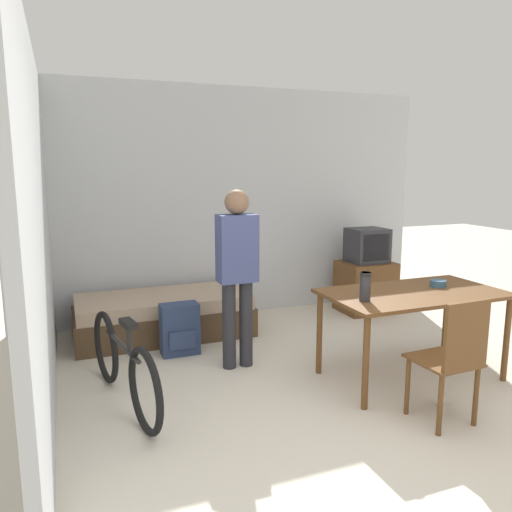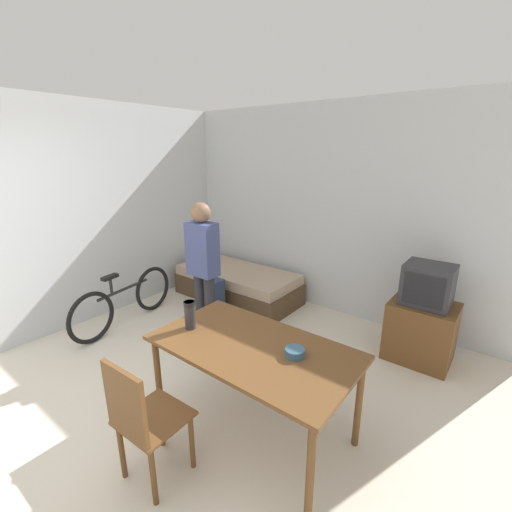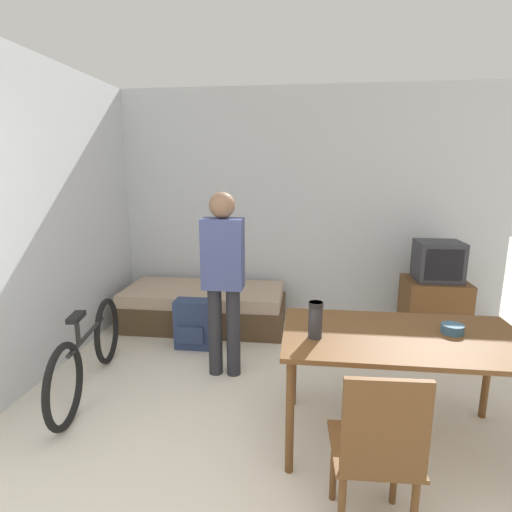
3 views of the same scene
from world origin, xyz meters
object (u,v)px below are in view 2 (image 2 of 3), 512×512
at_px(daybed, 237,284).
at_px(dining_table, 253,354).
at_px(person_standing, 203,263).
at_px(tv, 422,319).
at_px(backpack, 210,296).
at_px(wooden_chair, 142,418).
at_px(bicycle, 125,301).
at_px(mate_bowl, 295,352).
at_px(thermos_flask, 190,313).

xyz_separation_m(daybed, dining_table, (1.76, -1.84, 0.46)).
bearing_deg(daybed, person_standing, -67.29).
bearing_deg(tv, backpack, -166.50).
relative_size(wooden_chair, person_standing, 0.58).
relative_size(daybed, backpack, 3.68).
distance_m(tv, dining_table, 2.00).
bearing_deg(daybed, dining_table, -46.41).
height_order(wooden_chair, bicycle, wooden_chair).
bearing_deg(mate_bowl, tv, 75.59).
bearing_deg(dining_table, backpack, 144.09).
bearing_deg(person_standing, daybed, 112.71).
xyz_separation_m(tv, dining_table, (-0.77, -1.84, 0.23)).
bearing_deg(wooden_chair, tv, 68.31).
xyz_separation_m(tv, thermos_flask, (-1.32, -1.94, 0.43)).
bearing_deg(bicycle, daybed, 68.26).
bearing_deg(thermos_flask, person_standing, 130.99).
xyz_separation_m(bicycle, backpack, (0.63, 0.87, -0.07)).
bearing_deg(tv, person_standing, -152.30).
xyz_separation_m(mate_bowl, backpack, (-2.03, 1.17, -0.54)).
bearing_deg(thermos_flask, dining_table, 10.81).
distance_m(bicycle, mate_bowl, 2.71).
xyz_separation_m(person_standing, thermos_flask, (0.75, -0.86, -0.04)).
xyz_separation_m(tv, backpack, (-2.48, -0.60, -0.20)).
xyz_separation_m(daybed, tv, (2.52, -0.01, 0.23)).
relative_size(bicycle, mate_bowl, 11.40).
distance_m(bicycle, thermos_flask, 1.94).
xyz_separation_m(dining_table, person_standing, (-1.30, 0.75, 0.24)).
distance_m(tv, mate_bowl, 1.86).
distance_m(person_standing, thermos_flask, 1.14).
distance_m(tv, bicycle, 3.44).
bearing_deg(person_standing, tv, 27.70).
height_order(person_standing, thermos_flask, person_standing).
height_order(daybed, person_standing, person_standing).
height_order(wooden_chair, thermos_flask, thermos_flask).
bearing_deg(dining_table, thermos_flask, -169.19).
distance_m(wooden_chair, mate_bowl, 1.06).
bearing_deg(thermos_flask, tv, 55.86).
relative_size(wooden_chair, backpack, 1.84).
distance_m(mate_bowl, backpack, 2.40).
relative_size(tv, backpack, 2.09).
bearing_deg(tv, mate_bowl, -104.41).
bearing_deg(bicycle, dining_table, -9.06).
relative_size(tv, person_standing, 0.65).
bearing_deg(person_standing, wooden_chair, -56.17).
distance_m(tv, wooden_chair, 2.81).
bearing_deg(backpack, bicycle, -125.77).
bearing_deg(thermos_flask, daybed, 121.68).
xyz_separation_m(wooden_chair, bicycle, (-2.07, 1.15, -0.20)).
xyz_separation_m(dining_table, bicycle, (-2.34, 0.37, -0.36)).
height_order(bicycle, person_standing, person_standing).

